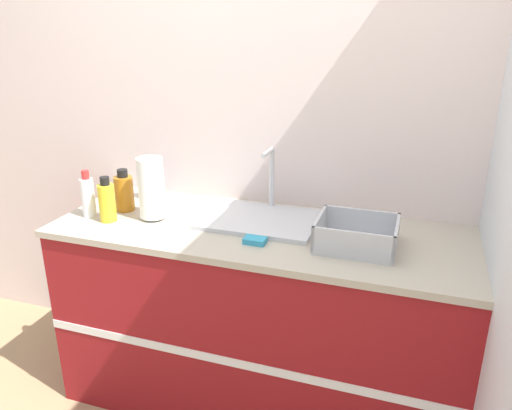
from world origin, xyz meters
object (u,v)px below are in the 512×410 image
sink (261,217)px  bottle_amber (124,192)px  bottle_white_spray (88,196)px  dish_rack (356,237)px  paper_towel_roll (151,188)px  bottle_blue (149,185)px  bottle_yellow (107,202)px

sink → bottle_amber: bearing=-173.7°
bottle_white_spray → sink: bearing=14.3°
sink → bottle_white_spray: (-0.77, -0.20, 0.08)m
sink → bottle_white_spray: sink is taller
sink → bottle_amber: sink is taller
sink → dish_rack: (0.45, -0.14, 0.02)m
dish_rack → bottle_white_spray: bearing=-177.3°
paper_towel_roll → bottle_blue: (-0.15, 0.24, -0.07)m
paper_towel_roll → bottle_blue: paper_towel_roll is taller
dish_rack → bottle_yellow: (-1.10, -0.08, 0.05)m
bottle_amber → bottle_blue: bearing=81.2°
paper_towel_roll → dish_rack: paper_towel_roll is taller
bottle_blue → bottle_yellow: size_ratio=0.78×
bottle_yellow → paper_towel_roll: bearing=26.3°
paper_towel_roll → bottle_yellow: 0.21m
bottle_blue → bottle_white_spray: (-0.14, -0.31, 0.03)m
paper_towel_roll → bottle_white_spray: size_ratio=1.30×
dish_rack → bottle_blue: bottle_blue is taller
paper_towel_roll → bottle_yellow: size_ratio=1.38×
paper_towel_roll → bottle_yellow: (-0.18, -0.09, -0.05)m
paper_towel_roll → bottle_amber: paper_towel_roll is taller
bottle_blue → bottle_amber: bearing=-98.8°
bottle_amber → paper_towel_roll: bearing=-16.7°
sink → bottle_yellow: bearing=-161.8°
dish_rack → bottle_white_spray: (-1.22, -0.06, 0.06)m
sink → bottle_yellow: 0.70m
paper_towel_roll → dish_rack: bearing=-0.7°
dish_rack → sink: bearing=162.7°
sink → bottle_yellow: sink is taller
bottle_blue → bottle_amber: bottle_amber is taller
paper_towel_roll → bottle_blue: size_ratio=1.77×
sink → paper_towel_roll: size_ratio=1.79×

